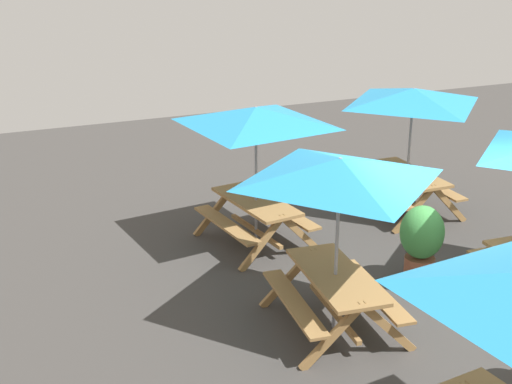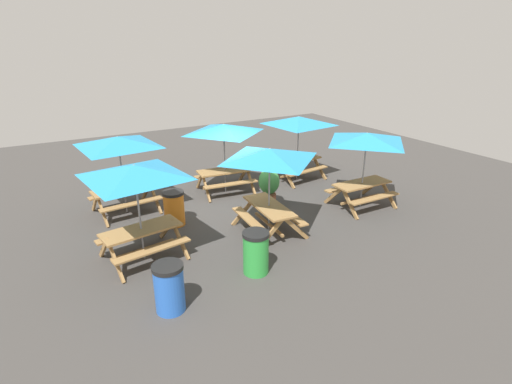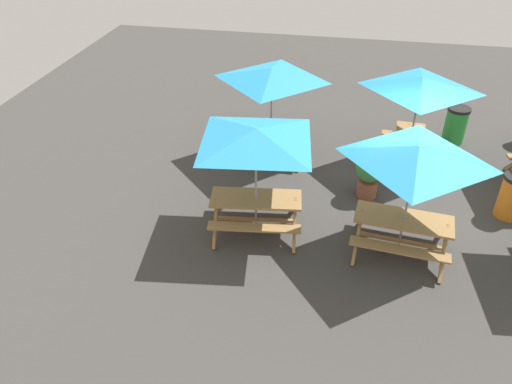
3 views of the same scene
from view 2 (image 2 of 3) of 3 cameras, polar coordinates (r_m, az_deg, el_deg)
ground_plane at (r=12.19m, az=-2.44°, el=-2.35°), size 24.00×24.00×0.00m
picnic_table_0 at (r=14.29m, az=6.11°, el=9.46°), size 2.81×2.81×2.34m
picnic_table_1 at (r=12.97m, az=-4.61°, el=8.31°), size 2.21×2.21×2.34m
picnic_table_2 at (r=10.03m, az=1.95°, el=4.52°), size 2.14×2.14×2.34m
picnic_table_3 at (r=9.12m, az=-16.87°, el=1.87°), size 2.80×2.80×2.34m
picnic_table_4 at (r=12.16m, az=15.48°, el=6.74°), size 2.02×2.02×2.34m
picnic_table_5 at (r=11.91m, az=-19.02°, el=6.05°), size 2.81×2.81×2.34m
trash_bin_blue at (r=7.85m, az=-12.29°, el=-13.20°), size 0.59×0.59×0.98m
trash_bin_orange at (r=11.19m, az=-11.63°, el=-2.26°), size 0.59×0.59×0.98m
trash_bin_green at (r=8.79m, az=-0.03°, el=-8.62°), size 0.59×0.59×0.98m
potted_plant_0 at (r=12.14m, az=1.87°, el=1.01°), size 0.64×0.64×1.19m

